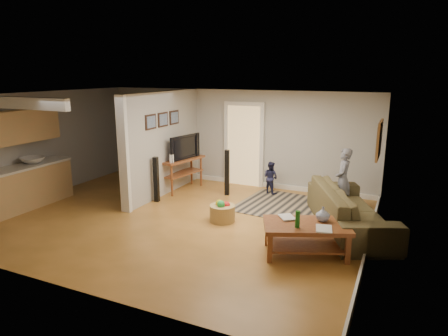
{
  "coord_description": "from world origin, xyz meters",
  "views": [
    {
      "loc": [
        4.12,
        -6.67,
        2.94
      ],
      "look_at": [
        0.94,
        0.29,
        1.1
      ],
      "focal_mm": 32.0,
      "sensor_mm": 36.0,
      "label": 1
    }
  ],
  "objects_px": {
    "child": "(341,210)",
    "coffee_table": "(307,230)",
    "tv_console": "(182,161)",
    "toddler": "(270,193)",
    "toy_basket": "(222,212)",
    "speaker_left": "(156,179)",
    "speaker_right": "(227,173)",
    "sofa": "(348,228)"
  },
  "relations": [
    {
      "from": "tv_console",
      "to": "toy_basket",
      "type": "bearing_deg",
      "value": -29.79
    },
    {
      "from": "child",
      "to": "speaker_right",
      "type": "bearing_deg",
      "value": -96.07
    },
    {
      "from": "toy_basket",
      "to": "coffee_table",
      "type": "bearing_deg",
      "value": -22.45
    },
    {
      "from": "sofa",
      "to": "toy_basket",
      "type": "height_order",
      "value": "toy_basket"
    },
    {
      "from": "coffee_table",
      "to": "child",
      "type": "relative_size",
      "value": 1.15
    },
    {
      "from": "coffee_table",
      "to": "child",
      "type": "distance_m",
      "value": 2.54
    },
    {
      "from": "tv_console",
      "to": "toddler",
      "type": "distance_m",
      "value": 2.36
    },
    {
      "from": "speaker_right",
      "to": "child",
      "type": "bearing_deg",
      "value": -15.06
    },
    {
      "from": "toy_basket",
      "to": "tv_console",
      "type": "bearing_deg",
      "value": 139.43
    },
    {
      "from": "coffee_table",
      "to": "speaker_right",
      "type": "distance_m",
      "value": 3.53
    },
    {
      "from": "child",
      "to": "tv_console",
      "type": "bearing_deg",
      "value": -95.27
    },
    {
      "from": "speaker_left",
      "to": "child",
      "type": "bearing_deg",
      "value": 9.36
    },
    {
      "from": "sofa",
      "to": "toy_basket",
      "type": "relative_size",
      "value": 5.36
    },
    {
      "from": "tv_console",
      "to": "child",
      "type": "relative_size",
      "value": 1.0
    },
    {
      "from": "speaker_left",
      "to": "toddler",
      "type": "height_order",
      "value": "speaker_left"
    },
    {
      "from": "sofa",
      "to": "child",
      "type": "bearing_deg",
      "value": -8.05
    },
    {
      "from": "tv_console",
      "to": "toddler",
      "type": "xyz_separation_m",
      "value": [
        2.14,
        0.65,
        -0.75
      ]
    },
    {
      "from": "toy_basket",
      "to": "child",
      "type": "distance_m",
      "value": 2.7
    },
    {
      "from": "tv_console",
      "to": "toddler",
      "type": "relative_size",
      "value": 1.7
    },
    {
      "from": "speaker_left",
      "to": "child",
      "type": "distance_m",
      "value": 4.21
    },
    {
      "from": "speaker_right",
      "to": "child",
      "type": "distance_m",
      "value": 2.78
    },
    {
      "from": "sofa",
      "to": "coffee_table",
      "type": "bearing_deg",
      "value": 137.38
    },
    {
      "from": "speaker_left",
      "to": "toddler",
      "type": "bearing_deg",
      "value": 30.83
    },
    {
      "from": "tv_console",
      "to": "toy_basket",
      "type": "distance_m",
      "value": 2.51
    },
    {
      "from": "coffee_table",
      "to": "speaker_left",
      "type": "relative_size",
      "value": 1.49
    },
    {
      "from": "coffee_table",
      "to": "child",
      "type": "height_order",
      "value": "coffee_table"
    },
    {
      "from": "sofa",
      "to": "child",
      "type": "xyz_separation_m",
      "value": [
        -0.3,
        1.04,
        0.0
      ]
    },
    {
      "from": "coffee_table",
      "to": "speaker_left",
      "type": "height_order",
      "value": "speaker_left"
    },
    {
      "from": "coffee_table",
      "to": "child",
      "type": "bearing_deg",
      "value": 85.74
    },
    {
      "from": "speaker_right",
      "to": "speaker_left",
      "type": "bearing_deg",
      "value": -153.97
    },
    {
      "from": "toy_basket",
      "to": "child",
      "type": "bearing_deg",
      "value": 39.43
    },
    {
      "from": "sofa",
      "to": "tv_console",
      "type": "relative_size",
      "value": 2.0
    },
    {
      "from": "sofa",
      "to": "child",
      "type": "height_order",
      "value": "child"
    },
    {
      "from": "toddler",
      "to": "toy_basket",
      "type": "bearing_deg",
      "value": 104.03
    },
    {
      "from": "tv_console",
      "to": "toy_basket",
      "type": "xyz_separation_m",
      "value": [
        1.86,
        -1.59,
        -0.56
      ]
    },
    {
      "from": "tv_console",
      "to": "speaker_left",
      "type": "distance_m",
      "value": 1.1
    },
    {
      "from": "coffee_table",
      "to": "tv_console",
      "type": "xyz_separation_m",
      "value": [
        -3.75,
        2.37,
        0.33
      ]
    },
    {
      "from": "tv_console",
      "to": "speaker_left",
      "type": "height_order",
      "value": "tv_console"
    },
    {
      "from": "coffee_table",
      "to": "toddler",
      "type": "bearing_deg",
      "value": 118.08
    },
    {
      "from": "child",
      "to": "coffee_table",
      "type": "bearing_deg",
      "value": -11.28
    },
    {
      "from": "toy_basket",
      "to": "speaker_right",
      "type": "bearing_deg",
      "value": 111.09
    },
    {
      "from": "speaker_right",
      "to": "toddler",
      "type": "bearing_deg",
      "value": 15.94
    }
  ]
}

